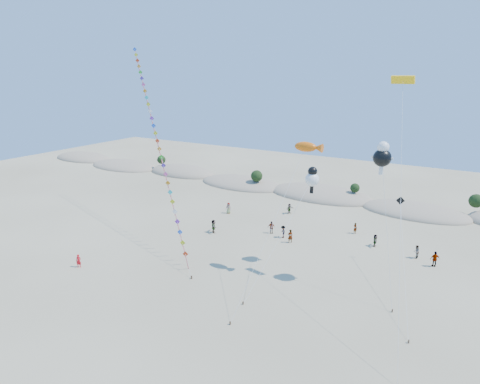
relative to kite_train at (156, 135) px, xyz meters
name	(u,v)px	position (x,y,z in m)	size (l,w,h in m)	color
ground	(140,327)	(14.51, -19.23, -13.09)	(160.00, 160.00, 0.00)	gray
dune_ridge	(326,196)	(15.56, 25.91, -12.98)	(145.30, 11.49, 5.57)	gray
kite_train	(156,135)	(0.00, 0.00, 0.00)	(25.45, 19.48, 25.37)	#3F2D1E
fish_kite	(308,147)	(22.73, -2.69, 0.73)	(3.19, 12.93, 14.37)	#3F2D1E
cartoon_kite_low	(312,178)	(22.40, -0.24, -3.02)	(2.81, 12.30, 11.33)	#3F2D1E
cartoon_kite_high	(382,156)	(29.69, -1.35, 0.34)	(4.15, 5.44, 14.82)	#3F2D1E
parafoil_kite	(403,86)	(30.66, -0.34, 6.80)	(5.51, 15.89, 20.79)	#3F2D1E
dark_kite	(402,234)	(31.98, 1.05, -7.98)	(4.51, 15.62, 7.74)	#3F2D1E
flyer_foreground	(79,261)	(0.67, -14.52, -12.32)	(0.56, 0.37, 1.54)	red
beachgoers	(322,235)	(21.66, 6.55, -12.24)	(37.66, 14.11, 1.83)	slate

